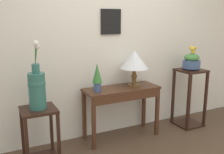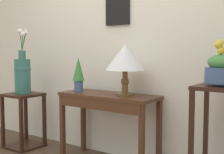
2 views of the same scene
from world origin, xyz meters
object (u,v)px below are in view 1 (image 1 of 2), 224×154
Objects in this scene: potted_plant_on_console at (97,76)px; pedestal_stand_left at (40,135)px; planter_bowl_wide_right at (192,61)px; flower_vase_tall_left at (37,87)px; table_lamp at (134,61)px; console_table at (122,96)px; pedestal_stand_right at (189,98)px.

pedestal_stand_left is (-0.78, -0.12, -0.60)m from potted_plant_on_console.
planter_bowl_wide_right reaches higher than pedestal_stand_left.
flower_vase_tall_left is 2.31m from planter_bowl_wide_right.
table_lamp is at bearing 174.53° from planter_bowl_wide_right.
console_table is at bearing 176.61° from planter_bowl_wide_right.
pedestal_stand_right is at bearing 87.13° from planter_bowl_wide_right.
pedestal_stand_right reaches higher than pedestal_stand_left.
flower_vase_tall_left reaches higher than planter_bowl_wide_right.
potted_plant_on_console is at bearing 177.86° from planter_bowl_wide_right.
table_lamp is at bearing 6.46° from flower_vase_tall_left.
flower_vase_tall_left reaches higher than pedestal_stand_right.
console_table is 1.59× the size of pedestal_stand_left.
planter_bowl_wide_right reaches higher than pedestal_stand_right.
console_table is at bearing -173.38° from table_lamp.
flower_vase_tall_left is 2.14× the size of planter_bowl_wide_right.
pedestal_stand_left is 0.86× the size of flower_vase_tall_left.
pedestal_stand_right is 2.50× the size of planter_bowl_wide_right.
pedestal_stand_right is at bearing 1.55° from pedestal_stand_left.
potted_plant_on_console is 0.56× the size of pedestal_stand_left.
table_lamp is 0.65× the size of flower_vase_tall_left.
planter_bowl_wide_right is (1.15, -0.07, 0.42)m from console_table.
planter_bowl_wide_right is at bearing 1.53° from pedestal_stand_left.
planter_bowl_wide_right is (-0.00, -0.00, 0.58)m from pedestal_stand_right.
table_lamp reaches higher than pedestal_stand_left.
flower_vase_tall_left is at bearing -7.75° from pedestal_stand_left.
pedestal_stand_right is 0.58m from planter_bowl_wide_right.
potted_plant_on_console is 0.48× the size of flower_vase_tall_left.
flower_vase_tall_left reaches higher than table_lamp.
pedestal_stand_left is 1.83× the size of planter_bowl_wide_right.
flower_vase_tall_left is at bearing -173.57° from console_table.
pedestal_stand_left is (-1.35, -0.15, -0.76)m from table_lamp.
pedestal_stand_right is (0.96, -0.09, -0.64)m from table_lamp.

